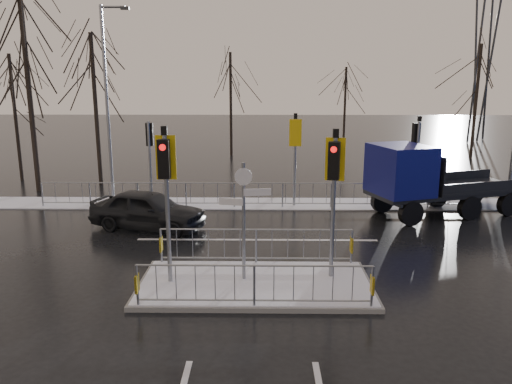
{
  "coord_description": "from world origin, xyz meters",
  "views": [
    {
      "loc": [
        0.2,
        -12.03,
        5.31
      ],
      "look_at": [
        -0.03,
        3.11,
        1.8
      ],
      "focal_mm": 35.0,
      "sensor_mm": 36.0,
      "label": 1
    }
  ],
  "objects_px": {
    "car_far_lane": "(148,210)",
    "street_lamp_left": "(108,96)",
    "flatbed_truck": "(419,179)",
    "traffic_island": "(255,272)"
  },
  "relations": [
    {
      "from": "car_far_lane",
      "to": "street_lamp_left",
      "type": "distance_m",
      "value": 6.41
    },
    {
      "from": "traffic_island",
      "to": "car_far_lane",
      "type": "bearing_deg",
      "value": 127.91
    },
    {
      "from": "flatbed_truck",
      "to": "street_lamp_left",
      "type": "distance_m",
      "value": 13.25
    },
    {
      "from": "flatbed_truck",
      "to": "street_lamp_left",
      "type": "bearing_deg",
      "value": 167.82
    },
    {
      "from": "flatbed_truck",
      "to": "street_lamp_left",
      "type": "xyz_separation_m",
      "value": [
        -12.61,
        2.72,
        2.99
      ]
    },
    {
      "from": "street_lamp_left",
      "to": "traffic_island",
      "type": "bearing_deg",
      "value": -55.93
    },
    {
      "from": "car_far_lane",
      "to": "flatbed_truck",
      "type": "xyz_separation_m",
      "value": [
        10.08,
        1.78,
        0.8
      ]
    },
    {
      "from": "car_far_lane",
      "to": "flatbed_truck",
      "type": "distance_m",
      "value": 10.27
    },
    {
      "from": "car_far_lane",
      "to": "flatbed_truck",
      "type": "height_order",
      "value": "flatbed_truck"
    },
    {
      "from": "car_far_lane",
      "to": "flatbed_truck",
      "type": "bearing_deg",
      "value": -63.91
    }
  ]
}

